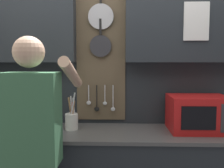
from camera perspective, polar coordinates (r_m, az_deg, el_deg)
back_wall_unit at (r=2.45m, az=1.52°, el=5.58°), size 3.17×0.22×2.53m
microwave at (r=2.38m, az=19.07°, el=-6.34°), size 0.51×0.40×0.32m
knife_block at (r=2.44m, az=-18.78°, el=-7.35°), size 0.13×0.16×0.29m
utensil_crock at (r=2.33m, az=-9.20°, el=-8.06°), size 0.12×0.12×0.34m
person at (r=1.82m, az=-17.88°, el=-11.61°), size 0.54×0.65×1.70m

